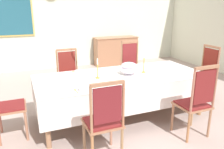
# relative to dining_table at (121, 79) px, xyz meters

# --- Properties ---
(ground) EXTENTS (7.60, 7.20, 0.04)m
(ground) POSITION_rel_dining_table_xyz_m (0.00, 0.16, -0.69)
(ground) COLOR #B49E96
(back_wall) EXTENTS (7.60, 0.08, 3.16)m
(back_wall) POSITION_rel_dining_table_xyz_m (0.00, 3.80, 0.91)
(back_wall) COLOR silver
(back_wall) RESTS_ON ground
(dining_table) EXTENTS (2.82, 1.19, 0.74)m
(dining_table) POSITION_rel_dining_table_xyz_m (0.00, 0.00, 0.00)
(dining_table) COLOR #A57654
(dining_table) RESTS_ON ground
(tablecloth) EXTENTS (2.84, 1.21, 0.44)m
(tablecloth) POSITION_rel_dining_table_xyz_m (0.00, -0.00, -0.04)
(tablecloth) COLOR white
(tablecloth) RESTS_ON dining_table
(chair_south_a) EXTENTS (0.44, 0.42, 1.07)m
(chair_south_a) POSITION_rel_dining_table_xyz_m (-0.69, -1.00, -0.12)
(chair_south_a) COLOR #A07858
(chair_south_a) RESTS_ON ground
(chair_north_a) EXTENTS (0.44, 0.42, 1.06)m
(chair_north_a) POSITION_rel_dining_table_xyz_m (-0.69, 1.00, -0.12)
(chair_north_a) COLOR #AD7654
(chair_north_a) RESTS_ON ground
(chair_south_b) EXTENTS (0.44, 0.42, 1.11)m
(chair_south_b) POSITION_rel_dining_table_xyz_m (0.71, -1.00, -0.11)
(chair_south_b) COLOR #AD7453
(chair_south_b) RESTS_ON ground
(chair_north_b) EXTENTS (0.44, 0.42, 1.14)m
(chair_north_b) POSITION_rel_dining_table_xyz_m (0.71, 1.00, -0.10)
(chair_north_b) COLOR #A5704F
(chair_north_b) RESTS_ON ground
(chair_head_west) EXTENTS (0.42, 0.44, 1.06)m
(chair_head_west) POSITION_rel_dining_table_xyz_m (-1.81, -0.00, -0.12)
(chair_head_west) COLOR #A07051
(chair_head_west) RESTS_ON ground
(chair_head_east) EXTENTS (0.42, 0.44, 1.12)m
(chair_head_east) POSITION_rel_dining_table_xyz_m (1.82, -0.00, -0.10)
(chair_head_east) COLOR #A86758
(chair_head_east) RESTS_ON ground
(soup_tureen) EXTENTS (0.29, 0.29, 0.23)m
(soup_tureen) POSITION_rel_dining_table_xyz_m (0.13, -0.00, 0.18)
(soup_tureen) COLOR white
(soup_tureen) RESTS_ON tablecloth
(candlestick_west) EXTENTS (0.07, 0.07, 0.33)m
(candlestick_west) POSITION_rel_dining_table_xyz_m (-0.42, -0.00, 0.20)
(candlestick_west) COLOR gold
(candlestick_west) RESTS_ON tablecloth
(candlestick_east) EXTENTS (0.07, 0.07, 0.36)m
(candlestick_east) POSITION_rel_dining_table_xyz_m (0.42, -0.00, 0.22)
(candlestick_east) COLOR gold
(candlestick_east) RESTS_ON tablecloth
(bowl_near_left) EXTENTS (0.20, 0.20, 0.04)m
(bowl_near_left) POSITION_rel_dining_table_xyz_m (-0.76, -0.44, 0.09)
(bowl_near_left) COLOR white
(bowl_near_left) RESTS_ON tablecloth
(bowl_near_right) EXTENTS (0.15, 0.15, 0.03)m
(bowl_near_right) POSITION_rel_dining_table_xyz_m (-0.61, 0.48, 0.09)
(bowl_near_right) COLOR white
(bowl_near_right) RESTS_ON tablecloth
(bowl_far_left) EXTENTS (0.16, 0.16, 0.04)m
(bowl_far_left) POSITION_rel_dining_table_xyz_m (0.71, 0.47, 0.09)
(bowl_far_left) COLOR white
(bowl_far_left) RESTS_ON tablecloth
(spoon_primary) EXTENTS (0.03, 0.18, 0.01)m
(spoon_primary) POSITION_rel_dining_table_xyz_m (-0.89, -0.41, 0.08)
(spoon_primary) COLOR gold
(spoon_primary) RESTS_ON tablecloth
(spoon_secondary) EXTENTS (0.06, 0.17, 0.01)m
(spoon_secondary) POSITION_rel_dining_table_xyz_m (-0.71, 0.51, 0.08)
(spoon_secondary) COLOR gold
(spoon_secondary) RESTS_ON tablecloth
(sideboard) EXTENTS (1.44, 0.48, 0.90)m
(sideboard) POSITION_rel_dining_table_xyz_m (1.39, 3.48, -0.22)
(sideboard) COLOR #A77151
(sideboard) RESTS_ON ground
(framed_painting) EXTENTS (1.04, 0.05, 1.37)m
(framed_painting) POSITION_rel_dining_table_xyz_m (-1.60, 3.73, 1.06)
(framed_painting) COLOR #D1B251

